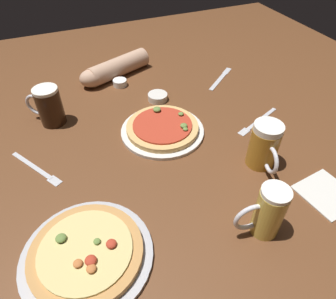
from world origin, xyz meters
name	(u,v)px	position (x,y,z in m)	size (l,w,h in m)	color
ground_plane	(168,157)	(0.00, 0.00, -0.01)	(2.40, 2.40, 0.03)	brown
pizza_plate_near	(87,254)	(-0.32, -0.26, 0.02)	(0.32, 0.32, 0.05)	#B2B2B7
pizza_plate_far	(163,128)	(0.03, 0.11, 0.02)	(0.29, 0.29, 0.05)	silver
beer_mug_dark	(264,146)	(0.25, -0.15, 0.07)	(0.09, 0.14, 0.15)	#B27A23
beer_mug_amber	(49,106)	(-0.32, 0.32, 0.07)	(0.12, 0.11, 0.14)	black
beer_mug_pale	(267,212)	(0.11, -0.36, 0.08)	(0.13, 0.07, 0.15)	gold
ramekin_sauce	(120,83)	(-0.02, 0.48, 0.01)	(0.06, 0.06, 0.03)	white
ramekin_butter	(158,97)	(0.09, 0.31, 0.01)	(0.08, 0.08, 0.03)	silver
napkin_folded	(327,193)	(0.35, -0.33, 0.00)	(0.14, 0.14, 0.01)	silver
fork_left	(37,168)	(-0.40, 0.09, 0.00)	(0.14, 0.20, 0.01)	silver
knife_right	(221,78)	(0.41, 0.36, 0.00)	(0.19, 0.15, 0.01)	silver
fork_spare	(258,122)	(0.37, 0.03, 0.00)	(0.22, 0.10, 0.01)	silver
diner_arm	(113,69)	(-0.03, 0.56, 0.04)	(0.34, 0.19, 0.08)	tan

